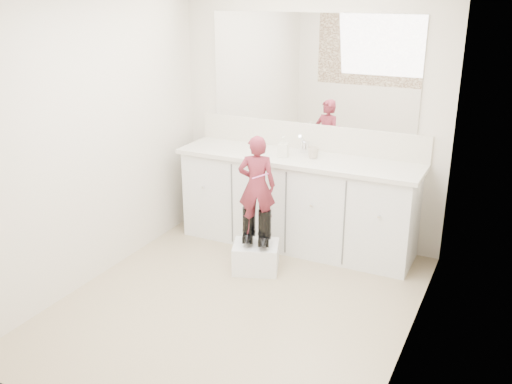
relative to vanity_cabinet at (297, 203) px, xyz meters
The scene contains 18 objects.
floor 1.30m from the vanity_cabinet, 90.00° to the right, with size 3.00×3.00×0.00m, color #8E815D.
wall_back 0.82m from the vanity_cabinet, 90.00° to the left, with size 2.60×2.60×0.00m, color beige.
wall_front 2.83m from the vanity_cabinet, 90.00° to the right, with size 2.60×2.60×0.00m, color beige.
wall_left 1.95m from the vanity_cabinet, 136.70° to the right, with size 3.00×3.00×0.00m, color beige.
wall_right 1.95m from the vanity_cabinet, 43.30° to the right, with size 3.00×3.00×0.00m, color beige.
vanity_cabinet is the anchor object (origin of this frame).
countertop 0.45m from the vanity_cabinet, 90.00° to the right, with size 2.28×0.58×0.04m, color beige.
backsplash 0.64m from the vanity_cabinet, 90.00° to the left, with size 2.28×0.03×0.25m, color beige.
mirror 1.24m from the vanity_cabinet, 90.00° to the left, with size 2.00×0.02×1.00m, color white.
dot_panel 2.98m from the vanity_cabinet, 90.00° to the right, with size 2.00×0.01×1.20m, color #472819.
faucet 0.54m from the vanity_cabinet, 90.00° to the left, with size 0.08×0.08×0.10m, color silver.
cup 0.54m from the vanity_cabinet, ahead, with size 0.11×0.11×0.10m, color #C1B19A.
soap_bottle 0.58m from the vanity_cabinet, 148.42° to the right, with size 0.08×0.09×0.19m, color white.
step_stool 0.72m from the vanity_cabinet, 100.68° to the right, with size 0.39×0.32×0.25m, color silver.
boot_left 0.65m from the vanity_cabinet, 107.49° to the right, with size 0.12×0.21×0.32m, color black, non-canonical shape.
boot_right 0.62m from the vanity_cabinet, 94.25° to the right, with size 0.12×0.21×0.32m, color black, non-canonical shape.
toddler 0.73m from the vanity_cabinet, 101.02° to the right, with size 0.32×0.21×0.87m, color #AC3543.
toothbrush 0.85m from the vanity_cabinet, 94.17° to the right, with size 0.01×0.01×0.14m, color #DF56AB.
Camera 1 is at (1.85, -3.47, 2.35)m, focal length 40.00 mm.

